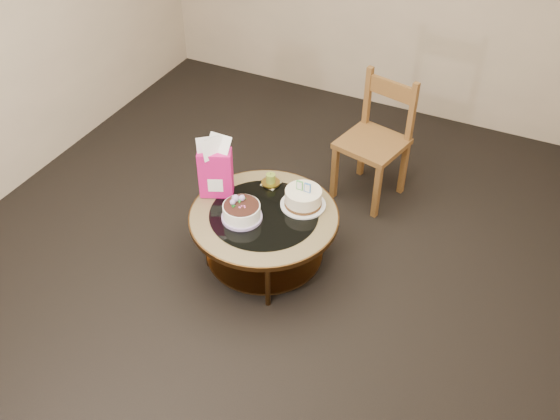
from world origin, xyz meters
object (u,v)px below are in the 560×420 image
at_px(cream_cake, 303,198).
at_px(gift_bag, 215,167).
at_px(decorated_cake, 242,212).
at_px(coffee_table, 264,222).
at_px(dining_chair, 375,140).

distance_m(cream_cake, gift_bag, 0.63).
height_order(decorated_cake, gift_bag, gift_bag).
relative_size(coffee_table, cream_cake, 3.27).
xyz_separation_m(coffee_table, decorated_cake, (-0.11, -0.11, 0.13)).
relative_size(decorated_cake, cream_cake, 0.88).
bearing_deg(decorated_cake, cream_cake, 44.19).
relative_size(gift_bag, dining_chair, 0.46).
xyz_separation_m(decorated_cake, cream_cake, (0.31, 0.30, 0.01)).
distance_m(coffee_table, dining_chair, 1.19).
xyz_separation_m(decorated_cake, dining_chair, (0.51, 1.22, -0.01)).
distance_m(coffee_table, decorated_cake, 0.20).
bearing_deg(cream_cake, dining_chair, 79.85).
height_order(coffee_table, cream_cake, cream_cake).
relative_size(cream_cake, gift_bag, 0.69).
bearing_deg(decorated_cake, coffee_table, 44.04).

